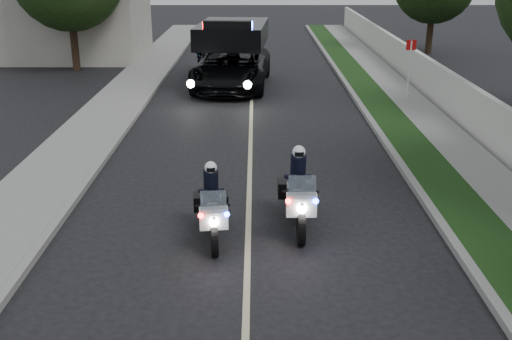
{
  "coord_description": "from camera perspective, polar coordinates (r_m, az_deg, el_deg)",
  "views": [
    {
      "loc": [
        0.15,
        -7.23,
        5.55
      ],
      "look_at": [
        0.16,
        5.16,
        1.0
      ],
      "focal_mm": 42.06,
      "sensor_mm": 36.0,
      "label": 1
    }
  ],
  "objects": [
    {
      "name": "sidewalk_right",
      "position": [
        19.03,
        18.18,
        2.42
      ],
      "size": [
        1.4,
        60.0,
        0.16
      ],
      "primitive_type": "cube",
      "color": "gray",
      "rests_on": "ground"
    },
    {
      "name": "cyclist",
      "position": [
        30.41,
        -5.15,
        9.55
      ],
      "size": [
        0.69,
        0.49,
        1.81
      ],
      "primitive_type": "imported",
      "rotation": [
        0.0,
        0.0,
        3.05
      ],
      "color": "black",
      "rests_on": "ground"
    },
    {
      "name": "lane_marking",
      "position": [
        18.1,
        -0.53,
        2.32
      ],
      "size": [
        0.12,
        50.0,
        0.01
      ],
      "primitive_type": "cube",
      "color": "#BFB78C",
      "rests_on": "ground"
    },
    {
      "name": "bicycle",
      "position": [
        30.41,
        -5.15,
        9.55
      ],
      "size": [
        0.8,
        1.84,
        0.93
      ],
      "primitive_type": "imported",
      "rotation": [
        0.0,
        0.0,
        -0.1
      ],
      "color": "black",
      "rests_on": "ground"
    },
    {
      "name": "sign_post",
      "position": [
        24.07,
        14.09,
        6.21
      ],
      "size": [
        0.42,
        0.42,
        2.49
      ],
      "primitive_type": null,
      "rotation": [
        0.0,
        0.0,
        0.07
      ],
      "color": "#AE0C19",
      "rests_on": "ground"
    },
    {
      "name": "grass_verge",
      "position": [
        18.67,
        14.38,
        2.46
      ],
      "size": [
        1.2,
        60.0,
        0.16
      ],
      "primitive_type": "cube",
      "color": "#193814",
      "rests_on": "ground"
    },
    {
      "name": "sidewalk_left",
      "position": [
        18.86,
        -16.55,
        2.43
      ],
      "size": [
        2.0,
        60.0,
        0.16
      ],
      "primitive_type": "cube",
      "color": "gray",
      "rests_on": "ground"
    },
    {
      "name": "tree_left_far",
      "position": [
        34.79,
        -16.7,
        10.14
      ],
      "size": [
        7.74,
        7.74,
        10.35
      ],
      "primitive_type": null,
      "rotation": [
        0.0,
        0.0,
        0.29
      ],
      "color": "#103511",
      "rests_on": "ground"
    },
    {
      "name": "tree_left_near",
      "position": [
        31.13,
        -16.63,
        9.05
      ],
      "size": [
        6.92,
        6.92,
        8.76
      ],
      "primitive_type": null,
      "rotation": [
        0.0,
        0.0,
        0.41
      ],
      "color": "#203E14",
      "rests_on": "ground"
    },
    {
      "name": "property_wall",
      "position": [
        19.19,
        21.24,
        4.28
      ],
      "size": [
        0.22,
        60.0,
        1.5
      ],
      "primitive_type": "cube",
      "color": "beige",
      "rests_on": "ground"
    },
    {
      "name": "curb_right",
      "position": [
        18.51,
        12.28,
        2.47
      ],
      "size": [
        0.2,
        60.0,
        0.15
      ],
      "primitive_type": "cube",
      "color": "gray",
      "rests_on": "ground"
    },
    {
      "name": "police_suv",
      "position": [
        26.18,
        -2.28,
        7.9
      ],
      "size": [
        3.49,
        6.67,
        3.14
      ],
      "primitive_type": "imported",
      "rotation": [
        0.0,
        0.0,
        -0.08
      ],
      "color": "black",
      "rests_on": "ground"
    },
    {
      "name": "curb_left",
      "position": [
        18.58,
        -13.3,
        2.46
      ],
      "size": [
        0.2,
        60.0,
        0.15
      ],
      "primitive_type": "cube",
      "color": "gray",
      "rests_on": "ground"
    },
    {
      "name": "police_moto_left",
      "position": [
        12.46,
        -4.13,
        -6.35
      ],
      "size": [
        0.87,
        1.95,
        1.6
      ],
      "primitive_type": null,
      "rotation": [
        0.0,
        0.0,
        0.12
      ],
      "color": "silver",
      "rests_on": "ground"
    },
    {
      "name": "police_moto_right",
      "position": [
        12.95,
        3.97,
        -5.26
      ],
      "size": [
        0.73,
        2.07,
        1.76
      ],
      "primitive_type": null,
      "rotation": [
        0.0,
        0.0,
        0.0
      ],
      "color": "silver",
      "rests_on": "ground"
    },
    {
      "name": "tree_right_e",
      "position": [
        36.52,
        16.02,
        10.64
      ],
      "size": [
        5.6,
        5.6,
        7.63
      ],
      "primitive_type": null,
      "rotation": [
        0.0,
        0.0,
        0.26
      ],
      "color": "black",
      "rests_on": "ground"
    }
  ]
}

